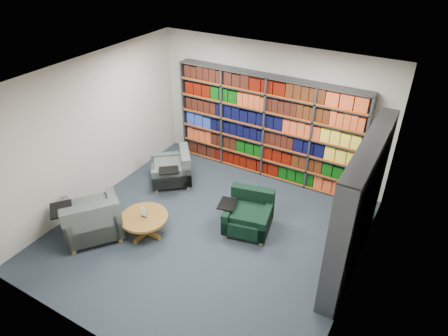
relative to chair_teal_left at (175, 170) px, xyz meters
The scene contains 7 objects.
room_shell 2.13m from the chair_teal_left, 36.09° to the right, with size 5.02×5.02×2.82m.
bookshelf_back 2.10m from the chair_teal_left, 40.94° to the left, with size 4.00×0.28×2.20m.
bookshelf_right 3.92m from the chair_teal_left, ahead, with size 0.28×2.50×2.20m.
chair_teal_left is the anchor object (origin of this frame).
chair_green_right 2.09m from the chair_teal_left, 14.89° to the right, with size 1.00×0.93×0.71m.
chair_teal_front 2.13m from the chair_teal_left, 95.55° to the right, with size 1.32×1.32×0.85m.
coffee_table 1.70m from the chair_teal_left, 71.95° to the right, with size 0.83×0.83×0.58m.
Camera 1 is at (2.96, -4.55, 4.76)m, focal length 32.00 mm.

